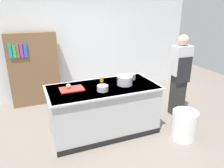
{
  "coord_description": "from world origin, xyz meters",
  "views": [
    {
      "loc": [
        -1.21,
        -3.39,
        2.27
      ],
      "look_at": [
        0.25,
        0.2,
        0.85
      ],
      "focal_mm": 34.85,
      "sensor_mm": 36.0,
      "label": 1
    }
  ],
  "objects_px": {
    "stock_pot": "(125,80)",
    "sauce_pan": "(132,76)",
    "mixing_bowl": "(103,88)",
    "bookshelf": "(34,69)",
    "onion": "(68,86)",
    "juice_cup": "(102,79)",
    "trash_bin": "(184,125)",
    "person_chef": "(180,74)"
  },
  "relations": [
    {
      "from": "stock_pot",
      "to": "juice_cup",
      "type": "height_order",
      "value": "stock_pot"
    },
    {
      "from": "mixing_bowl",
      "to": "juice_cup",
      "type": "distance_m",
      "value": 0.45
    },
    {
      "from": "juice_cup",
      "to": "bookshelf",
      "type": "xyz_separation_m",
      "value": [
        -1.12,
        1.54,
        -0.1
      ]
    },
    {
      "from": "stock_pot",
      "to": "person_chef",
      "type": "bearing_deg",
      "value": 5.32
    },
    {
      "from": "onion",
      "to": "juice_cup",
      "type": "relative_size",
      "value": 0.82
    },
    {
      "from": "trash_bin",
      "to": "bookshelf",
      "type": "distance_m",
      "value": 3.49
    },
    {
      "from": "person_chef",
      "to": "bookshelf",
      "type": "distance_m",
      "value": 3.28
    },
    {
      "from": "sauce_pan",
      "to": "trash_bin",
      "type": "relative_size",
      "value": 0.42
    },
    {
      "from": "trash_bin",
      "to": "juice_cup",
      "type": "bearing_deg",
      "value": 139.57
    },
    {
      "from": "juice_cup",
      "to": "person_chef",
      "type": "xyz_separation_m",
      "value": [
        1.66,
        -0.18,
        -0.04
      ]
    },
    {
      "from": "onion",
      "to": "stock_pot",
      "type": "xyz_separation_m",
      "value": [
        0.99,
        -0.16,
        0.02
      ]
    },
    {
      "from": "onion",
      "to": "bookshelf",
      "type": "height_order",
      "value": "bookshelf"
    },
    {
      "from": "sauce_pan",
      "to": "bookshelf",
      "type": "distance_m",
      "value": 2.36
    },
    {
      "from": "person_chef",
      "to": "juice_cup",
      "type": "bearing_deg",
      "value": 75.34
    },
    {
      "from": "mixing_bowl",
      "to": "bookshelf",
      "type": "relative_size",
      "value": 0.11
    },
    {
      "from": "stock_pot",
      "to": "sauce_pan",
      "type": "bearing_deg",
      "value": 41.54
    },
    {
      "from": "onion",
      "to": "mixing_bowl",
      "type": "relative_size",
      "value": 0.43
    },
    {
      "from": "stock_pot",
      "to": "trash_bin",
      "type": "relative_size",
      "value": 0.66
    },
    {
      "from": "sauce_pan",
      "to": "juice_cup",
      "type": "xyz_separation_m",
      "value": [
        -0.59,
        0.07,
        -0.01
      ]
    },
    {
      "from": "onion",
      "to": "stock_pot",
      "type": "relative_size",
      "value": 0.24
    },
    {
      "from": "stock_pot",
      "to": "juice_cup",
      "type": "xyz_separation_m",
      "value": [
        -0.33,
        0.3,
        -0.03
      ]
    },
    {
      "from": "stock_pot",
      "to": "person_chef",
      "type": "relative_size",
      "value": 0.2
    },
    {
      "from": "sauce_pan",
      "to": "trash_bin",
      "type": "height_order",
      "value": "sauce_pan"
    },
    {
      "from": "juice_cup",
      "to": "trash_bin",
      "type": "xyz_separation_m",
      "value": [
        1.18,
        -1.01,
        -0.69
      ]
    },
    {
      "from": "stock_pot",
      "to": "onion",
      "type": "bearing_deg",
      "value": 171.03
    },
    {
      "from": "mixing_bowl",
      "to": "person_chef",
      "type": "xyz_separation_m",
      "value": [
        1.8,
        0.26,
        -0.03
      ]
    },
    {
      "from": "trash_bin",
      "to": "bookshelf",
      "type": "bearing_deg",
      "value": 132.1
    },
    {
      "from": "stock_pot",
      "to": "sauce_pan",
      "type": "height_order",
      "value": "stock_pot"
    },
    {
      "from": "juice_cup",
      "to": "stock_pot",
      "type": "bearing_deg",
      "value": -41.81
    },
    {
      "from": "stock_pot",
      "to": "person_chef",
      "type": "distance_m",
      "value": 1.34
    },
    {
      "from": "stock_pot",
      "to": "trash_bin",
      "type": "bearing_deg",
      "value": -39.87
    },
    {
      "from": "mixing_bowl",
      "to": "bookshelf",
      "type": "height_order",
      "value": "bookshelf"
    },
    {
      "from": "stock_pot",
      "to": "sauce_pan",
      "type": "distance_m",
      "value": 0.34
    },
    {
      "from": "onion",
      "to": "mixing_bowl",
      "type": "xyz_separation_m",
      "value": [
        0.52,
        -0.29,
        -0.01
      ]
    },
    {
      "from": "bookshelf",
      "to": "mixing_bowl",
      "type": "bearing_deg",
      "value": -63.52
    },
    {
      "from": "onion",
      "to": "bookshelf",
      "type": "relative_size",
      "value": 0.05
    },
    {
      "from": "mixing_bowl",
      "to": "trash_bin",
      "type": "distance_m",
      "value": 1.6
    },
    {
      "from": "mixing_bowl",
      "to": "bookshelf",
      "type": "xyz_separation_m",
      "value": [
        -0.99,
        1.98,
        -0.1
      ]
    },
    {
      "from": "mixing_bowl",
      "to": "bookshelf",
      "type": "bearing_deg",
      "value": 116.48
    },
    {
      "from": "person_chef",
      "to": "sauce_pan",
      "type": "bearing_deg",
      "value": 75.86
    },
    {
      "from": "onion",
      "to": "mixing_bowl",
      "type": "height_order",
      "value": "onion"
    },
    {
      "from": "onion",
      "to": "sauce_pan",
      "type": "bearing_deg",
      "value": 3.24
    }
  ]
}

